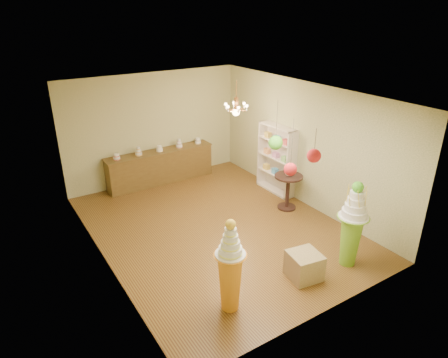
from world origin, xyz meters
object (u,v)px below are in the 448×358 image
pedestal_green (351,230)px  pedestal_orange (230,274)px  sideboard (161,166)px  round_table (288,187)px

pedestal_green → pedestal_orange: 2.60m
pedestal_orange → sideboard: size_ratio=0.55×
sideboard → round_table: (1.94, -3.11, 0.08)m
pedestal_green → round_table: size_ratio=1.99×
pedestal_orange → sideboard: 5.43m
round_table → sideboard: bearing=121.9°
pedestal_green → pedestal_orange: pedestal_green is taller
sideboard → pedestal_orange: bearing=-102.5°
pedestal_orange → sideboard: pedestal_orange is taller
pedestal_orange → sideboard: (1.17, 5.30, -0.19)m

